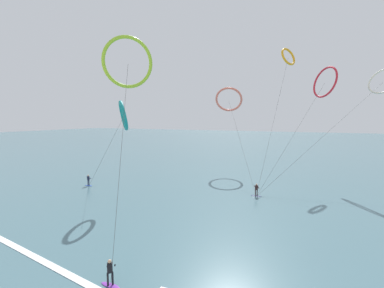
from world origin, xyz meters
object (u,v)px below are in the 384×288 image
kite_coral (229,100)px  kite_crimson (325,82)px  surfer_violet (110,274)px  surfer_cobalt (88,181)px  surfer_navy (256,191)px  kite_lime (128,62)px  kite_amber (288,57)px  kite_teal (123,116)px  kite_ivory (384,81)px

kite_coral → kite_crimson: (16.94, -1.67, 2.21)m
surfer_violet → surfer_cobalt: bearing=96.1°
surfer_navy → surfer_cobalt: 24.86m
kite_lime → kite_coral: bearing=-146.0°
kite_amber → kite_lime: 32.47m
kite_teal → surfer_violet: bearing=172.2°
kite_amber → kite_crimson: (6.00, -1.91, -5.14)m
kite_coral → kite_lime: (-2.04, -28.98, 1.64)m
surfer_cobalt → kite_lime: 21.38m
kite_ivory → kite_coral: bearing=-139.8°
kite_ivory → kite_teal: size_ratio=1.55×
surfer_cobalt → kite_ivory: kite_ivory is taller
kite_crimson → kite_ivory: 8.80m
kite_teal → kite_lime: size_ratio=0.69×
surfer_violet → surfer_cobalt: (-19.18, 16.26, 0.00)m
kite_crimson → kite_lime: (-18.99, -27.31, -0.57)m
surfer_violet → kite_lime: 18.48m
kite_coral → kite_lime: bearing=75.6°
kite_coral → kite_crimson: 17.17m
kite_amber → kite_coral: size_ratio=1.24×
kite_amber → kite_teal: (-17.64, -24.51, -10.83)m
kite_ivory → kite_lime: bearing=-93.9°
surfer_cobalt → kite_coral: bearing=65.1°
surfer_violet → kite_coral: kite_coral is taller
kite_amber → surfer_navy: bearing=-154.5°
surfer_navy → surfer_violet: size_ratio=1.00×
kite_amber → kite_ivory: 15.42m
kite_ivory → surfer_cobalt: bearing=-112.2°
surfer_cobalt → kite_lime: (13.58, -6.98, 14.97)m
surfer_cobalt → kite_crimson: size_ratio=0.09×
kite_coral → kite_teal: bearing=64.2°
surfer_navy → surfer_violet: 22.17m
kite_amber → kite_lime: bearing=-170.8°
kite_crimson → surfer_violet: bearing=-56.0°
surfer_navy → kite_amber: bearing=-148.9°
surfer_cobalt → kite_lime: size_ratio=0.09×
kite_teal → kite_amber: bearing=-79.8°
surfer_cobalt → kite_coral: size_ratio=0.09×
surfer_navy → surfer_cobalt: (-24.28, -5.32, 0.00)m
kite_amber → kite_coral: (-10.94, -0.23, -7.36)m
kite_teal → kite_lime: bearing=-179.3°
surfer_violet → surfer_navy: bearing=33.1°
surfer_cobalt → kite_ivory: (41.09, 22.51, 15.51)m
kite_ivory → kite_teal: kite_ivory is taller
surfer_navy → kite_lime: kite_lime is taller
surfer_cobalt → kite_amber: size_ratio=0.07×
surfer_navy → surfer_violet: bearing=25.5°
kite_ivory → kite_teal: (-32.17, -24.78, -5.66)m
kite_coral → kite_ivory: (25.46, 0.51, 2.19)m
kite_ivory → kite_crimson: bearing=-126.6°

